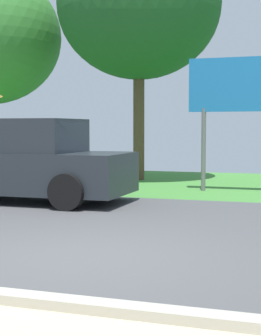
% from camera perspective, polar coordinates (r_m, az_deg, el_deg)
% --- Properties ---
extents(ground_plane, '(40.00, 22.00, 0.20)m').
position_cam_1_polar(ground_plane, '(10.14, 1.56, -5.67)').
color(ground_plane, '#4C4C4F').
extents(pickup_truck, '(5.20, 2.28, 1.88)m').
position_cam_1_polar(pickup_truck, '(12.94, -11.41, 0.49)').
color(pickup_truck, '#23282D').
rests_on(pickup_truck, ground_plane).
extents(roadside_billboard, '(2.60, 0.12, 3.50)m').
position_cam_1_polar(roadside_billboard, '(14.73, 11.05, 7.47)').
color(roadside_billboard, slate).
rests_on(roadside_billboard, ground_plane).
extents(tree_left_far, '(5.21, 5.21, 7.95)m').
position_cam_1_polar(tree_left_far, '(18.29, 0.88, 16.45)').
color(tree_left_far, brown).
rests_on(tree_left_far, ground_plane).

